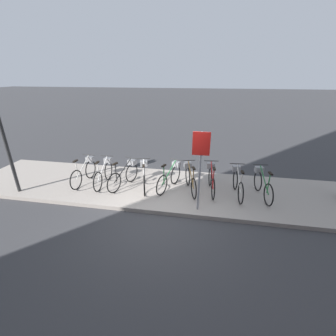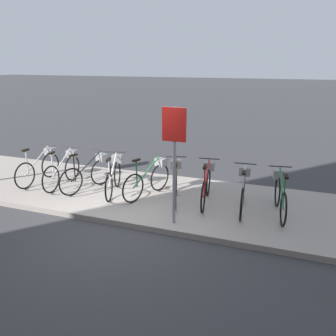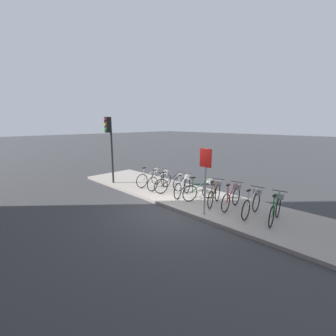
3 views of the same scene
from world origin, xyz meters
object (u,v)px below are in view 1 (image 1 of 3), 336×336
object	(u,v)px
parked_bicycle_4	(170,176)
parked_bicycle_7	(238,182)
parked_bicycle_2	(125,174)
parked_bicycle_3	(144,175)
parked_bicycle_0	(85,171)
parked_bicycle_5	(190,178)
parked_bicycle_1	(104,172)
parked_bicycle_8	(262,183)
parked_bicycle_6	(211,178)
sign_post	(200,159)

from	to	relation	value
parked_bicycle_4	parked_bicycle_7	distance (m)	2.12
parked_bicycle_2	parked_bicycle_3	bearing A→B (deg)	-0.44
parked_bicycle_0	parked_bicycle_3	distance (m)	2.12
parked_bicycle_5	parked_bicycle_2	bearing A→B (deg)	-177.94
parked_bicycle_1	parked_bicycle_7	world-z (taller)	same
parked_bicycle_3	parked_bicycle_4	world-z (taller)	same
parked_bicycle_5	parked_bicycle_8	xyz separation A→B (m)	(2.21, 0.01, 0.00)
parked_bicycle_6	sign_post	bearing A→B (deg)	-106.57
parked_bicycle_5	sign_post	size ratio (longest dim) A/B	0.68
parked_bicycle_2	parked_bicycle_1	bearing A→B (deg)	178.56
parked_bicycle_7	parked_bicycle_5	bearing A→B (deg)	178.79
parked_bicycle_3	parked_bicycle_8	distance (m)	3.71
parked_bicycle_8	parked_bicycle_4	bearing A→B (deg)	179.50
parked_bicycle_8	parked_bicycle_0	bearing A→B (deg)	-179.41
parked_bicycle_5	parked_bicycle_6	size ratio (longest dim) A/B	0.97
parked_bicycle_2	parked_bicycle_4	xyz separation A→B (m)	(1.52, 0.11, 0.00)
parked_bicycle_0	parked_bicycle_2	world-z (taller)	same
parked_bicycle_0	parked_bicycle_7	distance (m)	5.10
parked_bicycle_4	sign_post	bearing A→B (deg)	-50.15
parked_bicycle_7	parked_bicycle_8	world-z (taller)	same
parked_bicycle_0	parked_bicycle_5	world-z (taller)	same
parked_bicycle_0	parked_bicycle_8	world-z (taller)	same
parked_bicycle_3	parked_bicycle_7	bearing A→B (deg)	0.99
parked_bicycle_4	parked_bicycle_7	world-z (taller)	same
parked_bicycle_7	parked_bicycle_6	bearing A→B (deg)	172.01
parked_bicycle_0	sign_post	xyz separation A→B (m)	(3.94, -1.07, 1.08)
parked_bicycle_7	sign_post	world-z (taller)	sign_post
parked_bicycle_2	parked_bicycle_7	bearing A→B (deg)	0.73
parked_bicycle_7	parked_bicycle_3	bearing A→B (deg)	-179.01
sign_post	parked_bicycle_5	bearing A→B (deg)	105.91
parked_bicycle_3	parked_bicycle_4	xyz separation A→B (m)	(0.86, 0.11, 0.00)
parked_bicycle_1	parked_bicycle_6	distance (m)	3.59
parked_bicycle_3	parked_bicycle_7	xyz separation A→B (m)	(2.98, 0.05, 0.00)
parked_bicycle_3	parked_bicycle_8	world-z (taller)	same
parked_bicycle_0	parked_bicycle_8	xyz separation A→B (m)	(5.83, 0.06, 0.00)
parked_bicycle_1	parked_bicycle_8	distance (m)	5.11
parked_bicycle_2	sign_post	size ratio (longest dim) A/B	0.67
parked_bicycle_0	parked_bicycle_6	size ratio (longest dim) A/B	1.00
parked_bicycle_0	parked_bicycle_6	world-z (taller)	same
parked_bicycle_2	parked_bicycle_6	xyz separation A→B (m)	(2.84, 0.16, 0.00)
parked_bicycle_1	sign_post	world-z (taller)	sign_post
parked_bicycle_0	parked_bicycle_7	bearing A→B (deg)	0.26
parked_bicycle_1	parked_bicycle_4	xyz separation A→B (m)	(2.27, 0.09, 0.00)
parked_bicycle_3	parked_bicycle_2	bearing A→B (deg)	179.56
parked_bicycle_4	parked_bicycle_6	bearing A→B (deg)	2.19
parked_bicycle_8	sign_post	bearing A→B (deg)	-149.17
parked_bicycle_6	parked_bicycle_7	world-z (taller)	same
parked_bicycle_3	parked_bicycle_6	world-z (taller)	same
parked_bicycle_8	parked_bicycle_2	bearing A→B (deg)	-178.91
parked_bicycle_0	parked_bicycle_2	bearing A→B (deg)	-0.93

